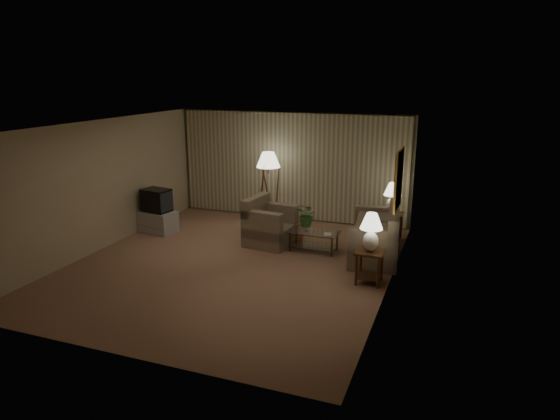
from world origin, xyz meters
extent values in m
plane|color=#9A6F55|center=(0.00, 0.00, 0.00)|extent=(7.00, 7.00, 0.00)
cube|color=beige|center=(0.00, 3.50, 1.35)|extent=(6.00, 0.04, 2.70)
cube|color=beige|center=(-3.00, 0.00, 1.35)|extent=(0.04, 7.00, 2.70)
cube|color=beige|center=(3.00, 0.00, 1.35)|extent=(0.04, 7.00, 2.70)
cube|color=white|center=(0.00, 0.00, 2.70)|extent=(6.00, 7.00, 0.04)
cube|color=beige|center=(0.00, 3.42, 1.35)|extent=(5.85, 0.12, 2.65)
cube|color=gold|center=(2.98, 0.80, 1.75)|extent=(0.03, 0.90, 1.10)
cube|color=#B52126|center=(2.95, 0.80, 1.75)|extent=(0.02, 0.80, 1.00)
cube|color=gray|center=(2.50, 1.37, 0.22)|extent=(2.08, 1.38, 0.43)
cube|color=gray|center=(0.25, 1.34, 0.21)|extent=(1.17, 1.13, 0.43)
cube|color=#391F0F|center=(2.65, 0.02, 0.58)|extent=(0.49, 0.49, 0.04)
cube|color=#391F0F|center=(2.65, 0.02, 0.12)|extent=(0.41, 0.41, 0.02)
cylinder|color=#391F0F|center=(2.46, -0.17, 0.28)|extent=(0.05, 0.05, 0.56)
cylinder|color=#391F0F|center=(2.46, 0.21, 0.28)|extent=(0.05, 0.05, 0.56)
cylinder|color=#391F0F|center=(2.84, -0.17, 0.28)|extent=(0.05, 0.05, 0.56)
cylinder|color=#391F0F|center=(2.84, 0.21, 0.28)|extent=(0.05, 0.05, 0.56)
cube|color=#391F0F|center=(2.65, 2.62, 0.58)|extent=(0.52, 0.43, 0.04)
cube|color=#391F0F|center=(2.65, 2.62, 0.12)|extent=(0.44, 0.37, 0.02)
cylinder|color=#391F0F|center=(2.44, 2.45, 0.28)|extent=(0.05, 0.05, 0.56)
cylinder|color=#391F0F|center=(2.44, 2.79, 0.28)|extent=(0.05, 0.05, 0.56)
cylinder|color=#391F0F|center=(2.86, 2.45, 0.28)|extent=(0.05, 0.05, 0.56)
cylinder|color=#391F0F|center=(2.86, 2.79, 0.28)|extent=(0.05, 0.05, 0.56)
ellipsoid|color=white|center=(2.65, 0.02, 0.77)|extent=(0.28, 0.28, 0.35)
cylinder|color=white|center=(2.65, 0.02, 0.99)|extent=(0.03, 0.03, 0.08)
cone|color=white|center=(2.65, 0.02, 1.15)|extent=(0.40, 0.40, 0.28)
ellipsoid|color=white|center=(2.65, 2.62, 0.78)|extent=(0.28, 0.28, 0.35)
cylinder|color=white|center=(2.65, 2.62, 0.99)|extent=(0.03, 0.03, 0.08)
cone|color=white|center=(2.65, 2.62, 1.15)|extent=(0.40, 0.40, 0.28)
cube|color=silver|center=(1.25, 1.27, 0.41)|extent=(1.05, 0.57, 0.02)
cube|color=silver|center=(1.25, 1.27, 0.10)|extent=(0.97, 0.50, 0.01)
cylinder|color=#402F19|center=(0.79, 1.05, 0.20)|extent=(0.04, 0.04, 0.40)
cylinder|color=#402F19|center=(0.79, 1.49, 0.20)|extent=(0.04, 0.04, 0.40)
cylinder|color=#402F19|center=(1.70, 1.05, 0.20)|extent=(0.04, 0.04, 0.40)
cylinder|color=#402F19|center=(1.70, 1.49, 0.20)|extent=(0.04, 0.04, 0.40)
cube|color=#B1B1B4|center=(-2.55, 1.24, 0.25)|extent=(1.03, 0.81, 0.50)
cube|color=black|center=(-2.55, 1.24, 0.76)|extent=(0.76, 0.64, 0.53)
cylinder|color=#391F0F|center=(-0.36, 2.76, 1.40)|extent=(0.04, 0.04, 0.26)
cone|color=white|center=(-0.36, 2.76, 1.60)|extent=(0.58, 0.58, 0.36)
cylinder|color=#B16A3C|center=(0.52, 1.81, 0.21)|extent=(0.75, 0.75, 0.42)
imported|color=silver|center=(1.10, 1.27, 0.49)|extent=(0.16, 0.16, 0.14)
imported|color=#397032|center=(1.10, 1.27, 0.81)|extent=(0.56, 0.52, 0.50)
imported|color=olive|center=(1.50, 1.17, 0.42)|extent=(0.19, 0.23, 0.02)
camera|label=1|loc=(4.04, -8.26, 3.62)|focal=32.00mm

